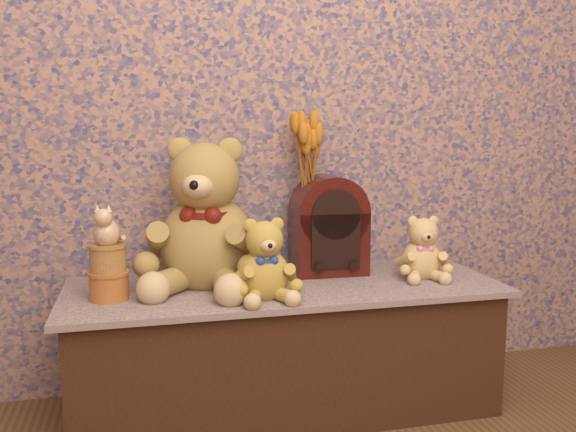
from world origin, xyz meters
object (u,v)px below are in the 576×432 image
at_px(biscuit_tin_lower, 109,286).
at_px(cat_figurine, 106,224).
at_px(ceramic_vase, 311,245).
at_px(teddy_small, 422,244).
at_px(cathedral_radio, 328,224).
at_px(teddy_medium, 264,255).
at_px(teddy_large, 207,207).

xyz_separation_m(biscuit_tin_lower, cat_figurine, (0.00, 0.00, 0.19)).
height_order(ceramic_vase, biscuit_tin_lower, ceramic_vase).
bearing_deg(teddy_small, cathedral_radio, 161.60).
bearing_deg(cat_figurine, biscuit_tin_lower, 0.00).
relative_size(cathedral_radio, ceramic_vase, 1.74).
bearing_deg(cathedral_radio, teddy_medium, -136.20).
bearing_deg(cat_figurine, teddy_large, 29.15).
bearing_deg(teddy_medium, ceramic_vase, 47.84).
distance_m(teddy_small, cat_figurine, 1.06).
bearing_deg(biscuit_tin_lower, cat_figurine, 0.00).
bearing_deg(teddy_small, biscuit_tin_lower, -169.84).
distance_m(teddy_large, cat_figurine, 0.33).
relative_size(teddy_medium, teddy_small, 1.14).
bearing_deg(teddy_small, ceramic_vase, 164.42).
distance_m(teddy_large, cathedral_radio, 0.46).
xyz_separation_m(teddy_small, biscuit_tin_lower, (-1.06, -0.02, -0.08)).
xyz_separation_m(teddy_medium, cathedral_radio, (0.29, 0.27, 0.04)).
bearing_deg(cat_figurine, cathedral_radio, 23.55).
bearing_deg(cat_figurine, teddy_medium, -0.43).
bearing_deg(ceramic_vase, cathedral_radio, -9.90).
bearing_deg(teddy_medium, cathedral_radio, 39.68).
height_order(teddy_large, ceramic_vase, teddy_large).
bearing_deg(biscuit_tin_lower, ceramic_vase, 14.96).
bearing_deg(teddy_large, ceramic_vase, 31.46).
distance_m(teddy_medium, cat_figurine, 0.49).
distance_m(ceramic_vase, cat_figurine, 0.73).
distance_m(teddy_medium, biscuit_tin_lower, 0.48).
relative_size(teddy_medium, ceramic_vase, 1.32).
height_order(cathedral_radio, cat_figurine, cathedral_radio).
distance_m(teddy_medium, teddy_small, 0.60).
bearing_deg(ceramic_vase, teddy_small, -24.53).
height_order(teddy_small, cat_figurine, cat_figurine).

